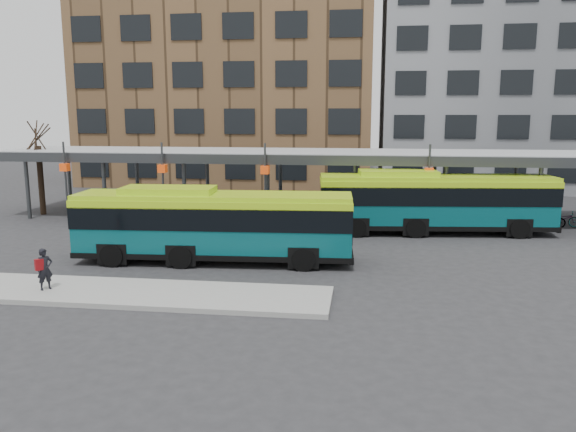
{
  "coord_description": "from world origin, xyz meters",
  "views": [
    {
      "loc": [
        2.49,
        -21.29,
        6.39
      ],
      "look_at": [
        -0.89,
        3.7,
        1.8
      ],
      "focal_mm": 35.0,
      "sensor_mm": 36.0,
      "label": 1
    }
  ],
  "objects_px": {
    "tree": "(41,177)",
    "bus_front": "(213,223)",
    "bus_rear": "(434,201)",
    "pedestrian": "(44,269)"
  },
  "relations": [
    {
      "from": "bus_rear",
      "to": "bus_front",
      "type": "bearing_deg",
      "value": -149.75
    },
    {
      "from": "tree",
      "to": "pedestrian",
      "type": "bearing_deg",
      "value": -58.75
    },
    {
      "from": "tree",
      "to": "bus_rear",
      "type": "distance_m",
      "value": 24.46
    },
    {
      "from": "bus_front",
      "to": "tree",
      "type": "bearing_deg",
      "value": 141.29
    },
    {
      "from": "bus_front",
      "to": "bus_rear",
      "type": "distance_m",
      "value": 12.7
    },
    {
      "from": "tree",
      "to": "bus_front",
      "type": "xyz_separation_m",
      "value": [
        14.05,
        -10.02,
        -0.72
      ]
    },
    {
      "from": "tree",
      "to": "bus_front",
      "type": "height_order",
      "value": "tree"
    },
    {
      "from": "bus_front",
      "to": "bus_rear",
      "type": "relative_size",
      "value": 0.95
    },
    {
      "from": "tree",
      "to": "pedestrian",
      "type": "xyz_separation_m",
      "value": [
        9.26,
        -15.26,
        -1.49
      ]
    },
    {
      "from": "bus_front",
      "to": "pedestrian",
      "type": "distance_m",
      "value": 7.14
    }
  ]
}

